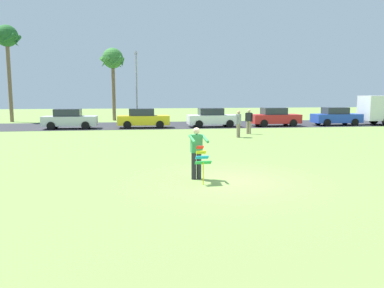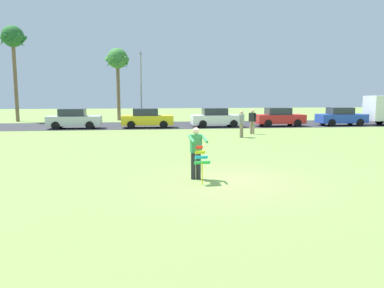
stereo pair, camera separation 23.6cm
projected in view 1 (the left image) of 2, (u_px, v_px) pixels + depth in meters
name	position (u px, v px, depth m)	size (l,w,h in m)	color
ground_plane	(232.00, 181.00, 12.39)	(120.00, 120.00, 0.00)	olive
road_strip	(171.00, 125.00, 34.02)	(120.00, 8.00, 0.01)	#2D2D33
person_kite_flyer	(197.00, 151.00, 12.52)	(0.61, 0.70, 1.73)	#26262B
kite_held	(202.00, 159.00, 11.96)	(0.52, 0.64, 1.17)	red
parked_car_silver	(70.00, 119.00, 30.35)	(4.22, 1.88, 1.60)	silver
parked_car_yellow	(143.00, 119.00, 31.20)	(4.23, 1.89, 1.60)	yellow
parked_car_white	(212.00, 118.00, 32.04)	(4.22, 1.88, 1.60)	white
parked_car_red	(275.00, 117.00, 32.85)	(4.22, 1.88, 1.60)	red
parked_car_blue	(336.00, 117.00, 33.67)	(4.20, 1.84, 1.60)	#2347B7
palm_tree_left_near	(7.00, 40.00, 36.83)	(2.58, 2.71, 9.42)	brown
palm_tree_right_near	(113.00, 61.00, 39.02)	(2.58, 2.71, 7.46)	brown
streetlight_pole	(136.00, 82.00, 38.11)	(0.24, 1.65, 7.00)	#9E9EA3
person_walker_near	(238.00, 123.00, 24.49)	(0.40, 0.45, 1.73)	gray
person_walker_far	(249.00, 121.00, 26.54)	(0.45, 0.41, 1.73)	gray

